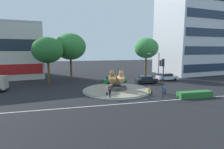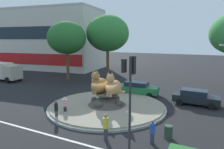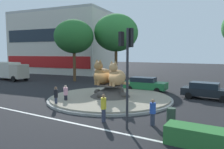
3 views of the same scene
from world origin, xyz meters
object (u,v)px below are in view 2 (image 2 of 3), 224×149
object	(u,v)px
traffic_light_mast	(130,83)
third_tree_left	(67,38)
broadleaf_tree_behind_island	(108,33)
cat_statue_tabby	(99,84)
delivery_box_truck	(3,71)
sedan_on_far_lane	(196,97)
cat_statue_calico	(113,86)
pedestrian_yellow_shirt	(106,126)
litter_bin	(168,132)
shophouse_block	(53,39)
pedestrian_blue_shirt	(152,131)
pedestrian_black_shirt	(56,109)
pedestrian_pink_shirt	(65,105)
hatchback_near_shophouse	(138,88)

from	to	relation	value
traffic_light_mast	third_tree_left	xyz separation A→B (m)	(-16.64, 14.86, 2.70)
broadleaf_tree_behind_island	traffic_light_mast	bearing A→B (deg)	-58.64
cat_statue_tabby	delivery_box_truck	size ratio (longest dim) A/B	0.35
third_tree_left	sedan_on_far_lane	size ratio (longest dim) A/B	2.09
cat_statue_calico	pedestrian_yellow_shirt	distance (m)	6.38
traffic_light_mast	litter_bin	size ratio (longest dim) A/B	6.34
shophouse_block	pedestrian_blue_shirt	xyz separation A→B (m)	(30.72, -24.74, -5.81)
pedestrian_blue_shirt	pedestrian_black_shirt	bearing A→B (deg)	-108.20
cat_statue_tabby	delivery_box_truck	world-z (taller)	cat_statue_tabby
cat_statue_tabby	pedestrian_pink_shirt	size ratio (longest dim) A/B	1.54
pedestrian_pink_shirt	litter_bin	distance (m)	9.22
broadleaf_tree_behind_island	third_tree_left	world-z (taller)	broadleaf_tree_behind_island
sedan_on_far_lane	cat_statue_tabby	bearing A→B (deg)	-148.82
pedestrian_blue_shirt	hatchback_near_shophouse	distance (m)	11.88
third_tree_left	pedestrian_pink_shirt	size ratio (longest dim) A/B	5.85
traffic_light_mast	cat_statue_calico	bearing A→B (deg)	45.12
cat_statue_tabby	delivery_box_truck	bearing A→B (deg)	-86.49
broadleaf_tree_behind_island	pedestrian_pink_shirt	distance (m)	19.06
shophouse_block	cat_statue_calico	bearing A→B (deg)	-45.98
broadleaf_tree_behind_island	pedestrian_pink_shirt	xyz separation A→B (m)	(4.85, -17.15, -6.76)
cat_statue_tabby	sedan_on_far_lane	world-z (taller)	cat_statue_tabby
sedan_on_far_lane	delivery_box_truck	xyz separation A→B (m)	(-29.32, -0.53, 0.77)
cat_statue_tabby	pedestrian_blue_shirt	distance (m)	8.46
traffic_light_mast	pedestrian_pink_shirt	size ratio (longest dim) A/B	3.54
third_tree_left	pedestrian_blue_shirt	bearing A→B (deg)	-37.52
shophouse_block	third_tree_left	xyz separation A→B (m)	(12.99, -11.13, 0.20)
hatchback_near_shophouse	pedestrian_black_shirt	bearing A→B (deg)	-111.37
cat_statue_calico	shophouse_block	distance (m)	32.60
pedestrian_pink_shirt	broadleaf_tree_behind_island	bearing A→B (deg)	56.41
traffic_light_mast	delivery_box_truck	xyz separation A→B (m)	(-26.56, 10.56, -2.56)
third_tree_left	shophouse_block	bearing A→B (deg)	139.42
sedan_on_far_lane	hatchback_near_shophouse	distance (m)	6.67
pedestrian_blue_shirt	litter_bin	bearing A→B (deg)	131.56
cat_statue_tabby	broadleaf_tree_behind_island	size ratio (longest dim) A/B	0.23
broadleaf_tree_behind_island	sedan_on_far_lane	distance (m)	18.68
litter_bin	cat_statue_tabby	bearing A→B (deg)	154.42
delivery_box_truck	third_tree_left	bearing A→B (deg)	24.73
cat_statue_calico	delivery_box_truck	size ratio (longest dim) A/B	0.32
hatchback_near_shophouse	sedan_on_far_lane	bearing A→B (deg)	-11.93
shophouse_block	pedestrian_black_shirt	size ratio (longest dim) A/B	13.77
cat_statue_tabby	litter_bin	xyz separation A→B (m)	(7.56, -3.62, -1.82)
sedan_on_far_lane	pedestrian_pink_shirt	bearing A→B (deg)	-140.24
broadleaf_tree_behind_island	hatchback_near_shophouse	world-z (taller)	broadleaf_tree_behind_island
traffic_light_mast	third_tree_left	distance (m)	22.47
cat_statue_calico	litter_bin	size ratio (longest dim) A/B	2.52
traffic_light_mast	delivery_box_truck	size ratio (longest dim) A/B	0.81
hatchback_near_shophouse	cat_statue_tabby	bearing A→B (deg)	-110.89
pedestrian_pink_shirt	pedestrian_black_shirt	size ratio (longest dim) A/B	0.97
shophouse_block	sedan_on_far_lane	distance (m)	36.13
pedestrian_blue_shirt	pedestrian_pink_shirt	bearing A→B (deg)	-116.70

